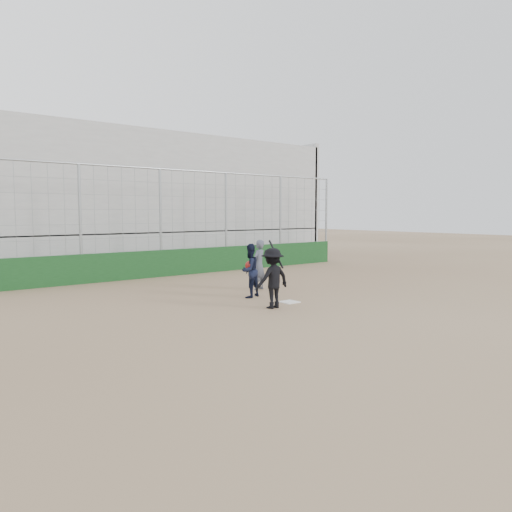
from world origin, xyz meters
TOP-DOWN VIEW (x-y plane):
  - ground at (0.00, 0.00)m, footprint 90.00×90.00m
  - home_plate at (0.00, 0.00)m, footprint 0.44×0.44m
  - backstop at (0.00, 7.00)m, footprint 18.10×0.25m
  - bleachers at (0.00, 11.95)m, footprint 20.25×6.70m
  - batter_at_plate at (-0.86, -0.30)m, footprint 0.98×0.72m
  - catcher_crouched at (-0.33, 1.26)m, footprint 0.89×0.79m
  - umpire at (0.78, 2.22)m, footprint 0.66×0.55m

SIDE VIEW (x-z plane):
  - ground at x=0.00m, z-range 0.00..0.00m
  - home_plate at x=0.00m, z-range 0.00..0.02m
  - catcher_crouched at x=-0.33m, z-range 0.00..1.04m
  - umpire at x=0.78m, z-range 0.00..1.40m
  - batter_at_plate at x=-0.86m, z-range -0.09..1.60m
  - backstop at x=0.00m, z-range -1.06..2.98m
  - bleachers at x=0.00m, z-range -0.57..6.41m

